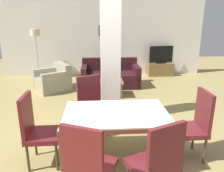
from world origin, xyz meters
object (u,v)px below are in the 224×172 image
(dining_chair_head_right, at_px, (194,123))
(tv_screen, at_px, (161,55))
(floor_lamp, at_px, (35,37))
(coffee_table, at_px, (110,88))
(armchair, at_px, (54,81))
(dining_chair_far_left, at_px, (91,103))
(dining_chair_near_right, at_px, (157,162))
(tv_stand, at_px, (160,69))
(dining_table, at_px, (116,123))
(sofa, at_px, (110,77))
(dining_chair_near_left, at_px, (88,164))
(dining_chair_head_left, at_px, (37,128))
(bottle, at_px, (114,78))

(dining_chair_head_right, distance_m, tv_screen, 5.02)
(dining_chair_head_right, xyz_separation_m, floor_lamp, (-3.41, 4.79, 0.86))
(dining_chair_head_right, height_order, coffee_table, dining_chair_head_right)
(armchair, bearing_deg, dining_chair_far_left, 172.58)
(dining_chair_far_left, bearing_deg, dining_chair_near_right, 90.46)
(dining_chair_near_right, xyz_separation_m, tv_stand, (1.71, 5.78, -0.32))
(dining_table, height_order, sofa, sofa)
(dining_chair_head_right, height_order, floor_lamp, floor_lamp)
(sofa, relative_size, tv_screen, 1.97)
(dining_chair_head_right, distance_m, armchair, 4.35)
(dining_chair_far_left, distance_m, coffee_table, 2.00)
(dining_table, xyz_separation_m, dining_chair_near_left, (-0.36, -0.84, -0.04))
(dining_chair_near_left, bearing_deg, dining_chair_far_left, 113.36)
(armchair, bearing_deg, dining_chair_head_left, 155.29)
(coffee_table, bearing_deg, dining_chair_near_left, -97.10)
(sofa, height_order, tv_screen, tv_screen)
(dining_chair_head_left, distance_m, dining_chair_near_right, 1.68)
(dining_chair_near_right, xyz_separation_m, coffee_table, (-0.27, 3.65, -0.33))
(armchair, xyz_separation_m, tv_stand, (3.58, 1.50, -0.04))
(dining_chair_head_left, xyz_separation_m, tv_screen, (3.15, 4.93, 0.21))
(sofa, bearing_deg, dining_chair_far_left, 79.80)
(coffee_table, distance_m, tv_screen, 2.95)
(tv_stand, bearing_deg, dining_chair_near_left, -112.85)
(dining_chair_head_right, xyz_separation_m, tv_screen, (0.93, 4.93, 0.21))
(dining_chair_far_left, height_order, dining_chair_head_right, same)
(tv_stand, bearing_deg, coffee_table, -132.93)
(tv_screen, bearing_deg, dining_chair_near_right, 64.53)
(dining_table, xyz_separation_m, dining_chair_head_left, (-1.09, 0.00, -0.04))
(dining_chair_far_left, xyz_separation_m, tv_screen, (2.43, 4.04, 0.21))
(dining_chair_head_right, bearing_deg, dining_chair_near_left, 119.09)
(sofa, relative_size, floor_lamp, 1.04)
(coffee_table, relative_size, tv_screen, 0.77)
(tv_screen, height_order, floor_lamp, floor_lamp)
(sofa, bearing_deg, dining_chair_head_right, 104.56)
(coffee_table, bearing_deg, dining_chair_head_left, -112.81)
(coffee_table, bearing_deg, dining_chair_head_right, -69.51)
(dining_chair_near_left, height_order, dining_chair_head_right, same)
(armchair, xyz_separation_m, tv_screen, (3.58, 1.50, 0.49))
(sofa, height_order, armchair, sofa)
(floor_lamp, bearing_deg, dining_chair_head_left, -76.17)
(dining_chair_near_right, bearing_deg, coffee_table, 71.15)
(dining_chair_near_right, distance_m, tv_screen, 6.03)
(sofa, distance_m, bottle, 1.10)
(dining_chair_far_left, height_order, bottle, dining_chair_far_left)
(tv_screen, xyz_separation_m, floor_lamp, (-4.33, -0.14, 0.65))
(dining_chair_near_right, xyz_separation_m, bottle, (-0.17, 3.55, -0.01))
(tv_screen, bearing_deg, dining_chair_far_left, 50.01)
(dining_table, relative_size, dining_chair_near_left, 1.42)
(dining_chair_head_left, bearing_deg, tv_stand, 147.37)
(dining_chair_head_left, bearing_deg, bottle, 154.72)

